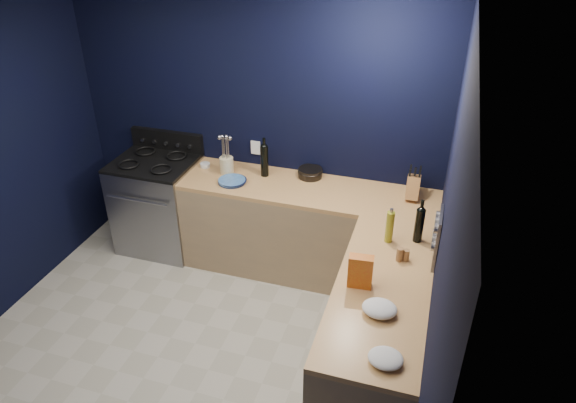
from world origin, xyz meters
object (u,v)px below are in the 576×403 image
at_px(plate_stack, 232,181).
at_px(knife_block, 413,187).
at_px(utensil_crock, 227,165).
at_px(gas_range, 159,205).
at_px(crouton_bag, 360,271).

height_order(plate_stack, knife_block, knife_block).
bearing_deg(knife_block, utensil_crock, -179.43).
relative_size(gas_range, utensil_crock, 5.78).
bearing_deg(utensil_crock, knife_block, 1.85).
relative_size(plate_stack, utensil_crock, 1.55).
xyz_separation_m(plate_stack, crouton_bag, (1.37, -1.09, 0.10)).
distance_m(plate_stack, knife_block, 1.60).
distance_m(knife_block, crouton_bag, 1.32).
height_order(utensil_crock, knife_block, knife_block).
bearing_deg(utensil_crock, crouton_bag, -40.05).
bearing_deg(crouton_bag, utensil_crock, 134.76).
relative_size(gas_range, knife_block, 4.62).
height_order(gas_range, knife_block, knife_block).
bearing_deg(plate_stack, crouton_bag, -38.46).
relative_size(plate_stack, knife_block, 1.23).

